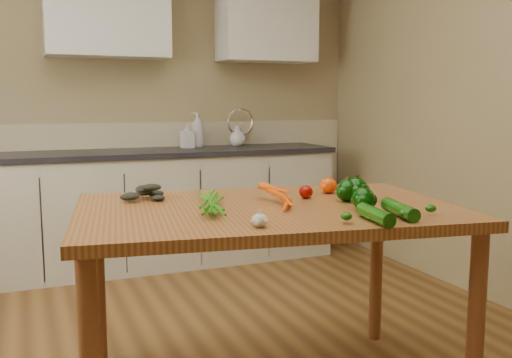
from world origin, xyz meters
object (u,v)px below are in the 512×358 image
object	(u,v)px
table	(268,228)
carrot_bunch	(258,197)
soap_bottle_b	(187,135)
tomato_b	(328,186)
tomato_a	(306,192)
zucchini_a	(400,209)
pepper_c	(364,199)
tomato_c	(354,190)
garlic_bulb	(260,220)
leafy_greens	(140,187)
zucchini_b	(375,215)
soap_bottle_c	(237,136)
soap_bottle_a	(197,130)
pepper_a	(347,191)
pepper_b	(356,190)

from	to	relation	value
table	carrot_bunch	bearing A→B (deg)	167.67
soap_bottle_b	tomato_b	bearing A→B (deg)	85.53
tomato_a	zucchini_a	size ratio (longest dim) A/B	0.25
pepper_c	tomato_c	world-z (taller)	pepper_c
garlic_bulb	tomato_c	distance (m)	0.76
leafy_greens	tomato_c	xyz separation A→B (m)	(0.91, -0.32, -0.02)
soap_bottle_b	zucchini_b	size ratio (longest dim) A/B	0.90
soap_bottle_c	table	bearing A→B (deg)	77.24
soap_bottle_a	zucchini_b	size ratio (longest dim) A/B	1.25
garlic_bulb	pepper_a	distance (m)	0.64
carrot_bunch	pepper_b	size ratio (longest dim) A/B	2.87
soap_bottle_c	pepper_c	distance (m)	2.62
soap_bottle_c	pepper_a	xyz separation A→B (m)	(-0.38, -2.38, -0.10)
soap_bottle_a	zucchini_b	xyz separation A→B (m)	(-0.16, -2.78, -0.18)
tomato_c	zucchini_b	xyz separation A→B (m)	(-0.22, -0.49, -0.01)
pepper_a	tomato_c	size ratio (longest dim) A/B	1.21
pepper_b	zucchini_b	bearing A→B (deg)	-113.32
soap_bottle_c	pepper_b	bearing A→B (deg)	86.82
pepper_c	zucchini_b	world-z (taller)	pepper_c
tomato_b	tomato_c	world-z (taller)	tomato_b
pepper_a	pepper_c	xyz separation A→B (m)	(-0.05, -0.20, -0.00)
soap_bottle_a	soap_bottle_b	distance (m)	0.12
table	zucchini_b	xyz separation A→B (m)	(0.24, -0.44, 0.12)
soap_bottle_b	tomato_b	size ratio (longest dim) A/B	2.46
table	soap_bottle_a	size ratio (longest dim) A/B	6.01
soap_bottle_c	pepper_b	world-z (taller)	soap_bottle_c
carrot_bunch	pepper_c	world-z (taller)	pepper_c
table	carrot_bunch	xyz separation A→B (m)	(-0.04, 0.01, 0.13)
zucchini_a	soap_bottle_a	bearing A→B (deg)	89.73
soap_bottle_a	pepper_c	bearing A→B (deg)	38.57
garlic_bulb	tomato_b	distance (m)	0.80
leafy_greens	garlic_bulb	size ratio (longest dim) A/B	3.99
carrot_bunch	zucchini_b	size ratio (longest dim) A/B	1.28
pepper_c	garlic_bulb	bearing A→B (deg)	-166.40
tomato_a	carrot_bunch	bearing A→B (deg)	-160.58
table	soap_bottle_c	size ratio (longest dim) A/B	10.16
soap_bottle_c	pepper_b	xyz separation A→B (m)	(-0.34, -2.39, -0.09)
carrot_bunch	tomato_a	bearing A→B (deg)	28.15
pepper_b	pepper_c	world-z (taller)	pepper_b
soap_bottle_c	zucchini_b	distance (m)	2.84
tomato_a	zucchini_a	world-z (taller)	tomato_a
soap_bottle_c	garlic_bulb	xyz separation A→B (m)	(-0.93, -2.71, -0.12)
table	pepper_a	xyz separation A→B (m)	(0.37, -0.03, 0.14)
soap_bottle_b	leafy_greens	xyz separation A→B (m)	(-0.75, -1.91, -0.11)
pepper_b	zucchini_b	xyz separation A→B (m)	(-0.17, -0.40, -0.02)
soap_bottle_b	carrot_bunch	world-z (taller)	soap_bottle_b
zucchini_b	garlic_bulb	bearing A→B (deg)	168.71
carrot_bunch	leafy_greens	xyz separation A→B (m)	(-0.42, 0.36, 0.02)
leafy_greens	zucchini_b	world-z (taller)	leafy_greens
tomato_a	zucchini_a	distance (m)	0.52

